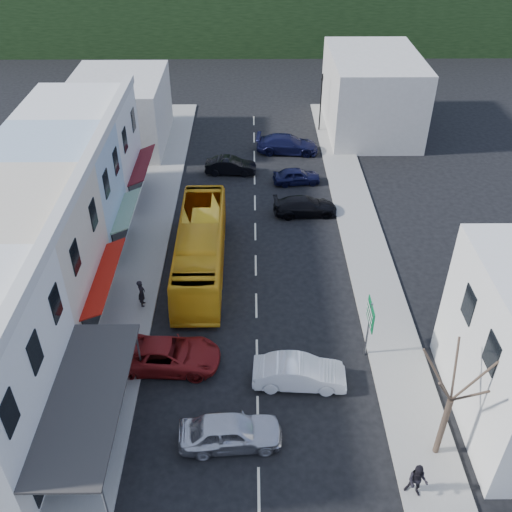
% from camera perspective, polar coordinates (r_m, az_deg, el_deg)
% --- Properties ---
extents(ground, '(120.00, 120.00, 0.00)m').
position_cam_1_polar(ground, '(31.23, 0.09, -9.78)').
color(ground, black).
rests_on(ground, ground).
extents(sidewalk_left, '(3.00, 52.00, 0.15)m').
position_cam_1_polar(sidewalk_left, '(39.51, -10.99, 0.86)').
color(sidewalk_left, gray).
rests_on(sidewalk_left, ground).
extents(sidewalk_right, '(3.00, 52.00, 0.15)m').
position_cam_1_polar(sidewalk_right, '(39.60, 10.87, 0.96)').
color(sidewalk_right, gray).
rests_on(sidewalk_right, ground).
extents(shopfront_row, '(8.25, 30.00, 8.00)m').
position_cam_1_polar(shopfront_row, '(34.73, -21.08, 1.33)').
color(shopfront_row, silver).
rests_on(shopfront_row, ground).
extents(distant_block_left, '(8.00, 10.00, 6.00)m').
position_cam_1_polar(distant_block_left, '(53.80, -13.48, 13.89)').
color(distant_block_left, '#B7B2A8').
rests_on(distant_block_left, ground).
extents(distant_block_right, '(8.00, 12.00, 7.00)m').
position_cam_1_polar(distant_block_right, '(56.26, 11.50, 15.67)').
color(distant_block_right, '#B7B2A8').
rests_on(distant_block_right, ground).
extents(bus, '(2.59, 11.62, 3.10)m').
position_cam_1_polar(bus, '(36.21, -5.56, 0.68)').
color(bus, yellow).
rests_on(bus, ground).
extents(car_silver, '(4.51, 2.10, 1.40)m').
position_cam_1_polar(car_silver, '(27.07, -2.56, -17.25)').
color(car_silver, silver).
rests_on(car_silver, ground).
extents(car_white, '(4.49, 2.04, 1.40)m').
position_cam_1_polar(car_white, '(29.39, 4.35, -11.67)').
color(car_white, white).
rests_on(car_white, ground).
extents(car_red, '(4.69, 2.14, 1.40)m').
position_cam_1_polar(car_red, '(30.53, -8.82, -9.80)').
color(car_red, maroon).
rests_on(car_red, ground).
extents(car_black_near, '(4.62, 2.14, 1.40)m').
position_cam_1_polar(car_black_near, '(42.33, 4.95, 5.03)').
color(car_black_near, black).
rests_on(car_black_near, ground).
extents(car_navy_mid, '(4.55, 2.21, 1.40)m').
position_cam_1_polar(car_navy_mid, '(46.43, 4.09, 8.04)').
color(car_navy_mid, black).
rests_on(car_navy_mid, ground).
extents(car_black_far, '(4.50, 2.05, 1.40)m').
position_cam_1_polar(car_black_far, '(47.89, -2.56, 9.02)').
color(car_black_far, black).
rests_on(car_black_far, ground).
extents(car_navy_far, '(4.63, 2.19, 1.40)m').
position_cam_1_polar(car_navy_far, '(51.50, 3.15, 11.02)').
color(car_navy_far, black).
rests_on(car_navy_far, ground).
extents(pedestrian_left, '(0.46, 0.64, 1.70)m').
position_cam_1_polar(pedestrian_left, '(34.09, -11.37, -3.70)').
color(pedestrian_left, black).
rests_on(pedestrian_left, sidewalk_left).
extents(pedestrian_right, '(0.82, 0.69, 1.70)m').
position_cam_1_polar(pedestrian_right, '(26.17, 15.81, -20.88)').
color(pedestrian_right, black).
rests_on(pedestrian_right, sidewalk_right).
extents(direction_sign, '(0.19, 1.64, 3.63)m').
position_cam_1_polar(direction_sign, '(30.49, 11.15, -7.27)').
color(direction_sign, '#065C2C').
rests_on(direction_sign, ground).
extents(street_tree, '(3.05, 3.05, 7.21)m').
position_cam_1_polar(street_tree, '(25.73, 18.89, -13.49)').
color(street_tree, '#392A20').
rests_on(street_tree, ground).
extents(traffic_signal, '(1.05, 1.35, 5.52)m').
position_cam_1_polar(traffic_signal, '(55.23, 6.49, 14.94)').
color(traffic_signal, black).
rests_on(traffic_signal, ground).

